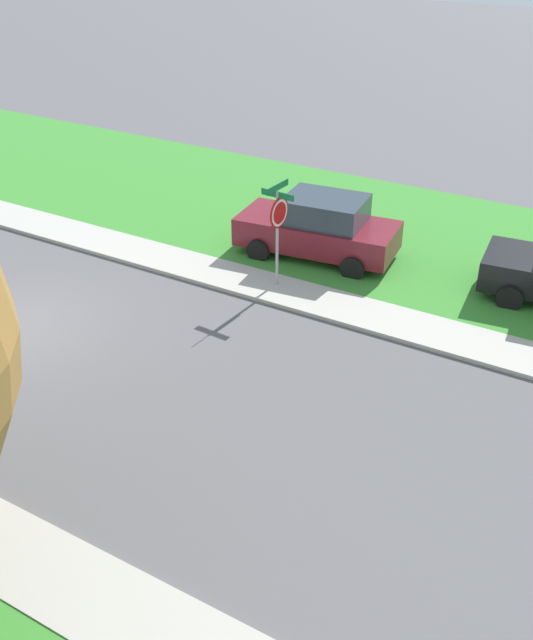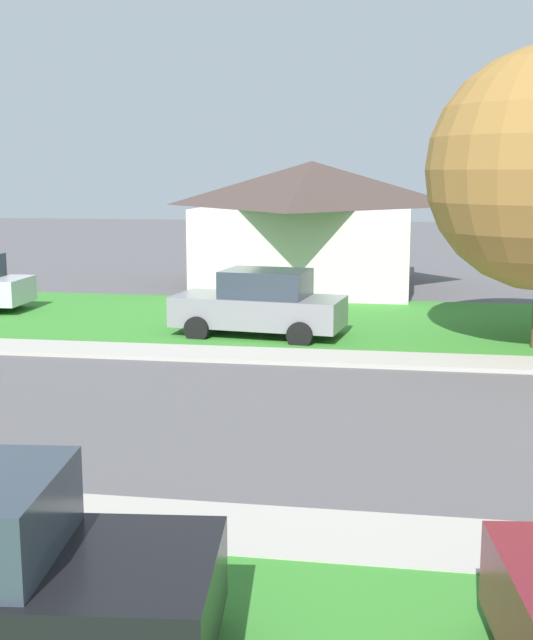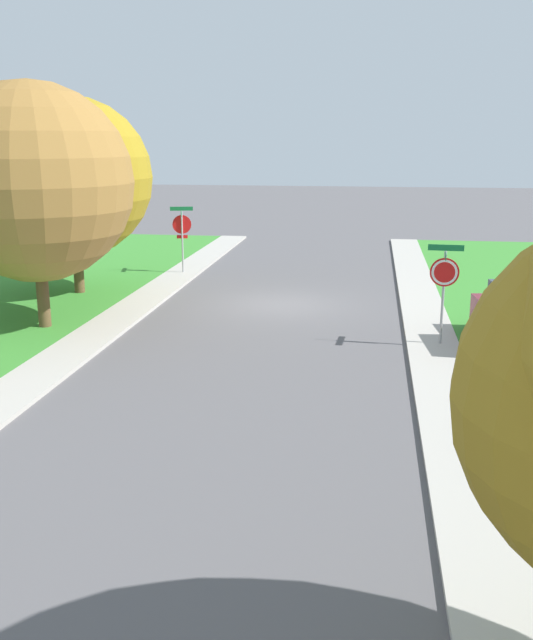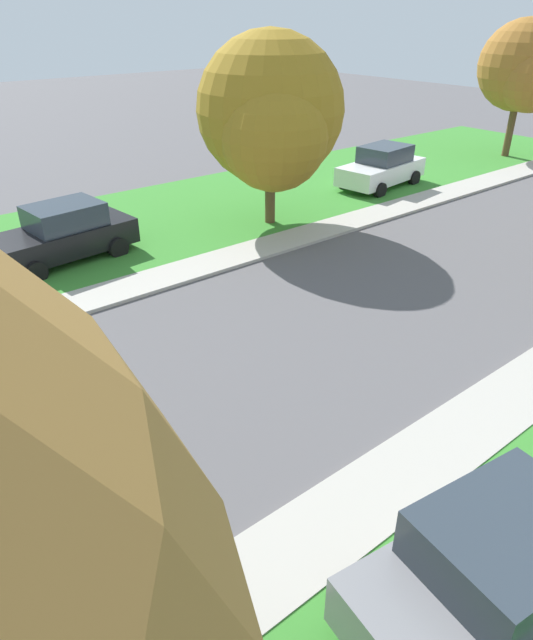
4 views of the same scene
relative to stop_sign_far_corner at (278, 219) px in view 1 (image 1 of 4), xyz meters
name	(u,v)px [view 1 (image 1 of 4)]	position (x,y,z in m)	size (l,w,h in m)	color
ground_plane	(10,329)	(4.88, -4.37, -1.89)	(120.00, 120.00, 0.00)	#565456
stop_sign_far_corner	(278,219)	(0.00, 0.00, 0.00)	(0.92, 0.92, 2.77)	#9E9EA3
car_maroon_near_corner	(319,228)	(-2.14, 0.07, -1.01)	(2.40, 4.47, 1.76)	maroon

